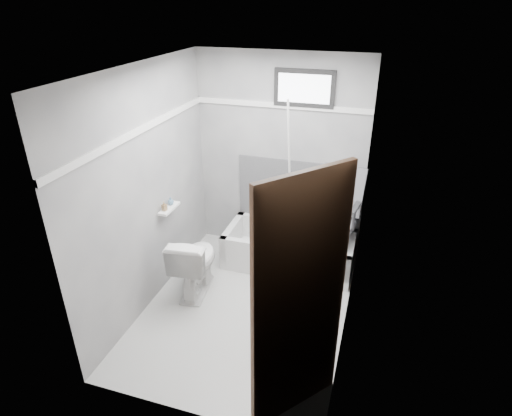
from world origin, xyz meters
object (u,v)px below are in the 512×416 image
at_px(office_chair, 329,219).
at_px(toilet, 195,263).
at_px(bathtub, 289,249).
at_px(door, 329,342).
at_px(soap_bottle_b, 171,201).
at_px(soap_bottle_a, 164,206).

relative_size(office_chair, toilet, 1.53).
bearing_deg(bathtub, door, -71.25).
relative_size(toilet, soap_bottle_b, 8.60).
bearing_deg(toilet, door, 131.62).
distance_m(office_chair, soap_bottle_b, 1.75).
distance_m(bathtub, door, 2.46).
bearing_deg(office_chair, bathtub, -165.70).
bearing_deg(office_chair, door, -72.10).
bearing_deg(office_chair, soap_bottle_b, -148.28).
xyz_separation_m(door, soap_bottle_a, (-1.92, 1.46, -0.03)).
relative_size(door, soap_bottle_a, 20.22).
height_order(bathtub, soap_bottle_a, soap_bottle_a).
bearing_deg(soap_bottle_b, door, -39.82).
bearing_deg(door, soap_bottle_a, 142.74).
distance_m(bathtub, office_chair, 0.63).
height_order(toilet, door, door).
bearing_deg(door, bathtub, 108.75).
relative_size(bathtub, toilet, 2.09).
bearing_deg(soap_bottle_a, door, -37.26).
relative_size(bathtub, soap_bottle_b, 17.96).
height_order(office_chair, soap_bottle_b, office_chair).
xyz_separation_m(bathtub, office_chair, (0.43, 0.03, 0.46)).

